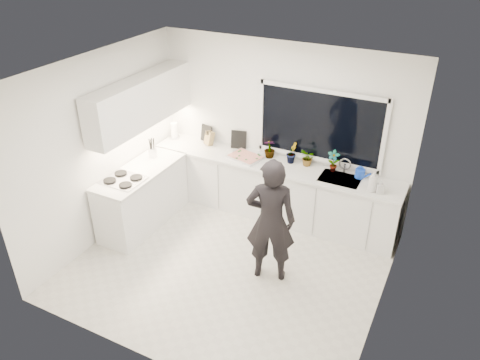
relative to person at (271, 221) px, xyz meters
The scene contains 25 objects.
floor 1.04m from the person, behind, with size 4.00×3.50×0.02m, color beige.
wall_back 1.83m from the person, 108.56° to the left, with size 4.00×0.02×2.70m, color white.
wall_left 2.62m from the person, behind, with size 0.02×3.50×2.70m, color white.
wall_right 1.53m from the person, ahead, with size 0.02×3.50×2.70m, color white.
ceiling 1.93m from the person, behind, with size 4.00×3.50×0.02m, color white.
window 1.77m from the person, 88.61° to the left, with size 1.80×0.02×1.00m, color black.
base_cabinets_back 1.53m from the person, 112.41° to the left, with size 3.92×0.58×0.88m, color white.
base_cabinets_left 2.29m from the person, behind, with size 0.58×1.60×0.88m, color white.
countertop_back 1.46m from the person, 112.56° to the left, with size 3.94×0.62×0.04m, color silver.
countertop_left 2.25m from the person, behind, with size 0.62×1.60×0.04m, color silver.
upper_cabinets 2.62m from the person, 165.47° to the left, with size 0.34×2.10×0.70m, color white.
sink 1.44m from the person, 70.19° to the left, with size 0.58×0.42×0.14m, color silver.
faucet 1.64m from the person, 72.56° to the left, with size 0.03×0.03×0.22m, color silver.
stovetop 2.25m from the person, behind, with size 0.56×0.48×0.03m, color black.
person is the anchor object (origin of this frame).
pizza_tray 1.67m from the person, 127.21° to the left, with size 0.51×0.38×0.03m, color silver.
pizza 1.67m from the person, 127.21° to the left, with size 0.47×0.33×0.01m, color #B0171A.
watering_can 1.69m from the person, 64.40° to the left, with size 0.14×0.14×0.13m, color blue.
paper_towel_roll 2.82m from the person, 148.81° to the left, with size 0.11×0.11×0.26m, color white.
knife_block 2.31m from the person, 139.48° to the left, with size 0.13×0.10×0.22m, color brown.
utensil_crock 2.42m from the person, 162.95° to the left, with size 0.13×0.13×0.16m, color #B9BABE.
picture_frame_large 2.47m from the person, 139.41° to the left, with size 0.22×0.02×0.28m, color black.
picture_frame_small 2.05m from the person, 128.35° to the left, with size 0.25×0.02×0.30m, color black.
herb_plants 1.54m from the person, 96.98° to the left, with size 1.22×0.31×0.34m.
soap_bottles 1.58m from the person, 50.44° to the left, with size 0.26×0.18×0.32m.
Camera 1 is at (2.41, -4.40, 4.20)m, focal length 35.00 mm.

